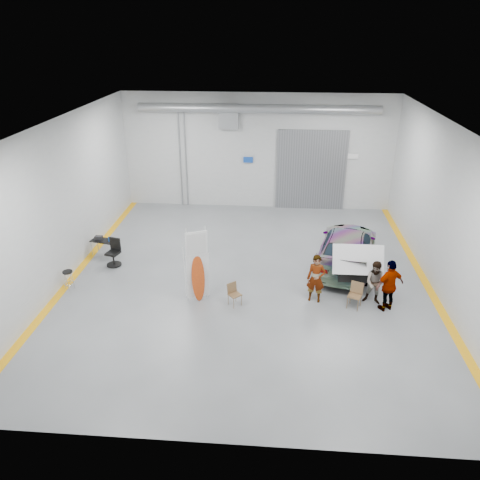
# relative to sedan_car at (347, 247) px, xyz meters

# --- Properties ---
(ground) EXTENTS (16.00, 16.00, 0.00)m
(ground) POSITION_rel_sedan_car_xyz_m (-3.95, -1.52, -0.77)
(ground) COLOR slate
(ground) RESTS_ON ground
(room_shell) EXTENTS (14.02, 16.18, 6.01)m
(room_shell) POSITION_rel_sedan_car_xyz_m (-3.71, 0.70, 3.31)
(room_shell) COLOR #AFB2B4
(room_shell) RESTS_ON ground
(sedan_car) EXTENTS (3.34, 5.66, 1.54)m
(sedan_car) POSITION_rel_sedan_car_xyz_m (0.00, 0.00, 0.00)
(sedan_car) COLOR silver
(sedan_car) RESTS_ON ground
(person_a) EXTENTS (0.72, 0.54, 1.79)m
(person_a) POSITION_rel_sedan_car_xyz_m (-1.46, -2.95, 0.13)
(person_a) COLOR #946A50
(person_a) RESTS_ON ground
(person_b) EXTENTS (0.93, 0.80, 1.63)m
(person_b) POSITION_rel_sedan_car_xyz_m (0.63, -2.95, 0.04)
(person_b) COLOR slate
(person_b) RESTS_ON ground
(person_c) EXTENTS (1.19, 0.91, 1.91)m
(person_c) POSITION_rel_sedan_car_xyz_m (0.99, -3.34, 0.19)
(person_c) COLOR brown
(person_c) RESTS_ON ground
(surfboard_display) EXTENTS (0.75, 0.44, 2.83)m
(surfboard_display) POSITION_rel_sedan_car_xyz_m (-5.71, -3.23, 0.38)
(surfboard_display) COLOR white
(surfboard_display) RESTS_ON ground
(folding_chair_near) EXTENTS (0.54, 0.61, 0.82)m
(folding_chair_near) POSITION_rel_sedan_car_xyz_m (-4.29, -3.47, -0.51)
(folding_chair_near) COLOR brown
(folding_chair_near) RESTS_ON ground
(folding_chair_far) EXTENTS (0.57, 0.61, 0.92)m
(folding_chair_far) POSITION_rel_sedan_car_xyz_m (-0.12, -3.30, -0.48)
(folding_chair_far) COLOR brown
(folding_chair_far) RESTS_ON ground
(shop_stool) EXTENTS (0.38, 0.38, 0.75)m
(shop_stool) POSITION_rel_sedan_car_xyz_m (-10.56, -2.86, -0.40)
(shop_stool) COLOR black
(shop_stool) RESTS_ON ground
(work_table) EXTENTS (1.18, 0.77, 0.88)m
(work_table) POSITION_rel_sedan_car_xyz_m (-10.27, 0.06, -0.09)
(work_table) COLOR gray
(work_table) RESTS_ON ground
(office_chair) EXTENTS (0.61, 0.64, 1.13)m
(office_chair) POSITION_rel_sedan_car_xyz_m (-9.51, -0.82, -0.27)
(office_chair) COLOR black
(office_chair) RESTS_ON ground
(trunk_lid) EXTENTS (1.79, 1.09, 0.04)m
(trunk_lid) POSITION_rel_sedan_car_xyz_m (0.00, -2.40, 0.79)
(trunk_lid) COLOR silver
(trunk_lid) RESTS_ON sedan_car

